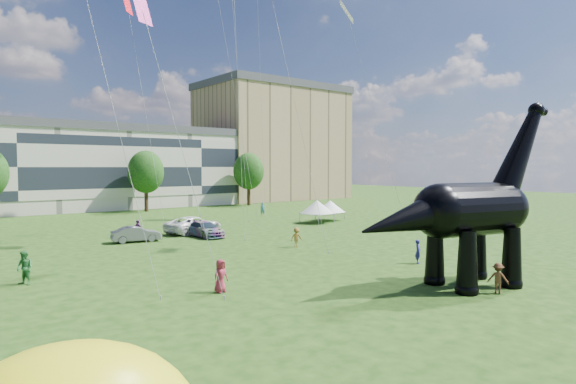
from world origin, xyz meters
TOP-DOWN VIEW (x-y plane):
  - ground at (0.00, 0.00)m, footprint 220.00×220.00m
  - terrace_row at (-8.00, 62.00)m, footprint 78.00×11.00m
  - apartment_block at (40.00, 65.00)m, footprint 28.00×18.00m
  - tree_mid_right at (8.00, 53.00)m, footprint 5.20×5.20m
  - tree_far_right at (26.00, 53.00)m, footprint 5.20×5.20m
  - dinosaur_sculpture at (4.33, -0.55)m, footprint 13.08×4.99m
  - car_grey at (-3.90, 25.87)m, footprint 4.35×2.18m
  - car_white at (2.66, 27.84)m, footprint 6.39×4.03m
  - car_dark at (2.28, 24.87)m, footprint 2.18×4.95m
  - gazebo_near at (17.91, 26.66)m, footprint 4.33×4.33m
  - gazebo_far at (20.91, 27.60)m, footprint 4.42×4.42m
  - inflatable_pink at (32.11, 11.66)m, footprint 8.32×5.34m
  - visitors at (-5.03, 15.54)m, footprint 44.10×41.12m

SIDE VIEW (x-z plane):
  - ground at x=0.00m, z-range 0.00..0.00m
  - car_grey at x=-3.90m, z-range 0.00..1.37m
  - car_dark at x=2.28m, z-range 0.00..1.41m
  - car_white at x=2.66m, z-range 0.00..1.64m
  - visitors at x=-5.03m, z-range -0.08..1.81m
  - gazebo_far at x=20.91m, z-range 0.50..2.95m
  - gazebo_near at x=17.91m, z-range 0.54..3.20m
  - inflatable_pink at x=32.11m, z-range 0.00..3.85m
  - dinosaur_sculpture at x=4.33m, z-range -1.31..9.37m
  - terrace_row at x=-8.00m, z-range 0.00..12.00m
  - tree_mid_right at x=8.00m, z-range 1.57..11.01m
  - tree_far_right at x=26.00m, z-range 1.57..11.01m
  - apartment_block at x=40.00m, z-range 0.00..22.00m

